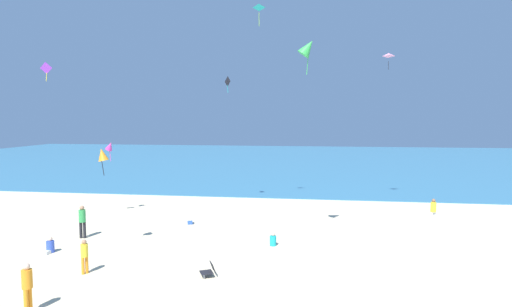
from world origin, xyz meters
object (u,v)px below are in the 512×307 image
at_px(person_0, 84,254).
at_px(person_5, 433,210).
at_px(beach_chair_near_camera, 209,270).
at_px(kite_black, 228,82).
at_px(person_6, 273,240).
at_px(kite_purple, 46,68).
at_px(person_3, 50,247).
at_px(kite_orange, 102,155).
at_px(cooler_box, 190,221).
at_px(kite_pink, 389,55).
at_px(kite_teal, 259,7).
at_px(person_2, 82,219).
at_px(kite_magenta, 110,146).
at_px(kite_green, 308,48).
at_px(person_1, 27,284).

xyz_separation_m(person_0, person_5, (16.04, 10.10, 0.08)).
xyz_separation_m(beach_chair_near_camera, kite_black, (-1.91, 12.83, 8.47)).
xyz_separation_m(person_6, kite_purple, (-12.41, 0.97, 8.67)).
distance_m(person_3, kite_orange, 4.96).
distance_m(cooler_box, person_6, 6.36).
relative_size(kite_pink, kite_purple, 1.14).
xyz_separation_m(person_0, kite_purple, (-5.28, 5.77, 8.11)).
bearing_deg(kite_pink, kite_purple, -154.28).
bearing_deg(kite_teal, kite_pink, 16.78).
xyz_separation_m(person_2, kite_magenta, (-1.01, 5.14, 3.47)).
bearing_deg(kite_teal, kite_green, -66.34).
bearing_deg(kite_orange, beach_chair_near_camera, -23.39).
relative_size(kite_pink, kite_green, 0.67).
xyz_separation_m(person_5, kite_black, (-12.92, 3.13, 7.84)).
bearing_deg(kite_black, person_1, -100.53).
xyz_separation_m(cooler_box, person_5, (14.20, 1.79, 0.75)).
xyz_separation_m(person_3, kite_purple, (-2.22, 3.53, 8.64)).
height_order(person_0, person_2, person_2).
height_order(person_6, kite_black, kite_black).
bearing_deg(beach_chair_near_camera, person_3, -39.45).
bearing_deg(person_6, kite_pink, -44.00).
distance_m(person_3, kite_purple, 9.60).
relative_size(person_3, person_5, 0.49).
height_order(person_3, person_6, person_3).
relative_size(beach_chair_near_camera, person_2, 0.43).
bearing_deg(kite_black, person_2, -124.91).
height_order(kite_magenta, kite_purple, kite_purple).
bearing_deg(kite_teal, person_0, -113.42).
bearing_deg(person_6, kite_black, 15.46).
distance_m(person_3, person_6, 10.51).
bearing_deg(person_6, kite_teal, 2.68).
bearing_deg(kite_black, kite_purple, -138.38).
xyz_separation_m(beach_chair_near_camera, kite_teal, (0.37, 12.08, 13.20)).
bearing_deg(kite_purple, person_5, 11.48).
bearing_deg(person_1, kite_pink, -128.17).
xyz_separation_m(person_3, person_5, (19.10, 7.86, 0.62)).
bearing_deg(kite_magenta, kite_purple, -109.34).
bearing_deg(person_2, person_1, 10.50).
height_order(beach_chair_near_camera, kite_purple, kite_purple).
relative_size(beach_chair_near_camera, person_0, 0.53).
bearing_deg(kite_orange, person_0, -77.48).
xyz_separation_m(person_2, kite_purple, (-2.43, 1.09, 7.93)).
bearing_deg(person_3, beach_chair_near_camera, 84.70).
height_order(person_0, kite_black, kite_black).
distance_m(person_6, kite_pink, 16.18).
height_order(person_1, kite_purple, kite_purple).
bearing_deg(person_2, person_3, -14.07).
bearing_deg(kite_orange, person_3, -165.73).
bearing_deg(person_3, kite_purple, -140.44).
bearing_deg(kite_pink, kite_orange, -140.24).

